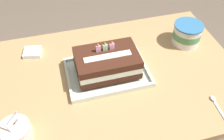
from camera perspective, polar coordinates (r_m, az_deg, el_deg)
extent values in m
cube|color=tan|center=(1.17, 1.07, -1.81)|extent=(1.14, 0.78, 0.04)
cube|color=tan|center=(1.66, -19.71, -5.32)|extent=(0.06, 0.06, 0.67)
cube|color=tan|center=(1.79, 13.75, 1.19)|extent=(0.06, 0.06, 0.67)
cube|color=silver|center=(1.16, -1.08, -0.74)|extent=(0.36, 0.26, 0.01)
cube|color=silver|center=(1.07, 0.59, -4.94)|extent=(0.36, 0.01, 0.02)
cube|color=silver|center=(1.24, -2.53, 3.66)|extent=(0.36, 0.01, 0.02)
cube|color=silver|center=(1.14, -9.71, -1.99)|extent=(0.01, 0.24, 0.02)
cube|color=silver|center=(1.19, 7.12, 1.27)|extent=(0.01, 0.24, 0.02)
cube|color=#422115|center=(1.13, -1.10, 0.53)|extent=(0.27, 0.18, 0.03)
cube|color=silver|center=(1.11, -1.12, 1.66)|extent=(0.27, 0.18, 0.03)
cube|color=#422115|center=(1.09, -1.14, 2.83)|extent=(0.27, 0.18, 0.03)
cube|color=white|center=(1.07, -0.98, 3.07)|extent=(0.20, 0.03, 0.00)
cube|color=#E099C6|center=(1.09, -3.08, 4.75)|extent=(0.02, 0.01, 0.03)
ellipsoid|color=yellow|center=(1.07, -3.12, 5.61)|extent=(0.01, 0.01, 0.01)
cube|color=#99DB9E|center=(1.09, -1.54, 5.02)|extent=(0.02, 0.01, 0.03)
ellipsoid|color=yellow|center=(1.08, -1.56, 5.89)|extent=(0.01, 0.01, 0.01)
cube|color=#E099C6|center=(1.10, -0.01, 5.29)|extent=(0.02, 0.01, 0.03)
ellipsoid|color=yellow|center=(1.08, -0.01, 6.15)|extent=(0.01, 0.01, 0.01)
cylinder|color=silver|center=(1.02, -20.40, -13.31)|extent=(0.12, 0.12, 0.03)
cylinder|color=silver|center=(1.00, -20.65, -12.78)|extent=(0.11, 0.11, 0.03)
cylinder|color=silver|center=(0.99, -20.91, -12.24)|extent=(0.11, 0.11, 0.03)
cylinder|color=silver|center=(0.97, -20.62, -10.66)|extent=(0.04, 0.04, 0.07)
cylinder|color=silver|center=(0.96, -22.02, -12.11)|extent=(0.04, 0.04, 0.05)
cylinder|color=silver|center=(0.97, -21.74, -10.32)|extent=(0.06, 0.02, 0.06)
cylinder|color=white|center=(1.35, 16.32, 7.60)|extent=(0.14, 0.14, 0.10)
cylinder|color=#4C935B|center=(1.35, 16.37, 7.77)|extent=(0.14, 0.14, 0.04)
cylinder|color=teal|center=(1.32, 16.81, 9.48)|extent=(0.14, 0.14, 0.01)
ellipsoid|color=silver|center=(1.14, 21.57, -5.91)|extent=(0.02, 0.03, 0.01)
cube|color=silver|center=(1.11, 23.17, -8.74)|extent=(0.02, 0.11, 0.00)
cube|color=white|center=(1.31, -17.30, 3.81)|extent=(0.10, 0.09, 0.02)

